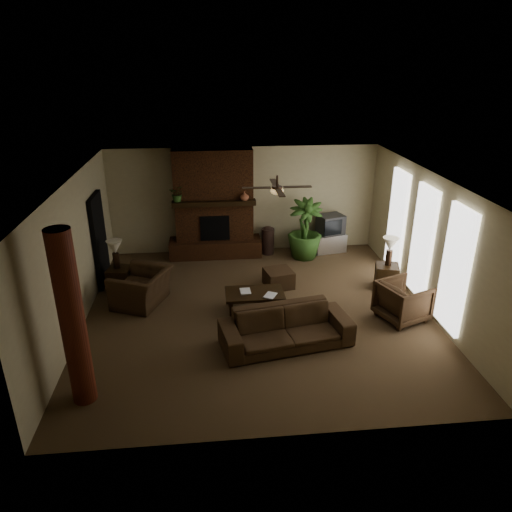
{
  "coord_description": "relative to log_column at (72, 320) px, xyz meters",
  "views": [
    {
      "loc": [
        -0.92,
        -8.55,
        4.91
      ],
      "look_at": [
        0.0,
        0.4,
        1.1
      ],
      "focal_mm": 33.2,
      "sensor_mm": 36.0,
      "label": 1
    }
  ],
  "objects": [
    {
      "name": "coffee_table",
      "position": [
        2.89,
        2.47,
        -1.03
      ],
      "size": [
        1.2,
        0.7,
        0.43
      ],
      "color": "black",
      "rests_on": "ground"
    },
    {
      "name": "tv",
      "position": [
        5.24,
        5.54,
        -0.64
      ],
      "size": [
        0.77,
        0.69,
        0.52
      ],
      "color": "#333235",
      "rests_on": "tv_stand"
    },
    {
      "name": "room_shell",
      "position": [
        2.95,
        2.4,
        0.0
      ],
      "size": [
        7.0,
        7.0,
        7.0
      ],
      "color": "brown",
      "rests_on": "ground"
    },
    {
      "name": "log_column",
      "position": [
        0.0,
        0.0,
        0.0
      ],
      "size": [
        0.36,
        0.36,
        2.8
      ],
      "primitive_type": "cylinder",
      "color": "#602718",
      "rests_on": "ground"
    },
    {
      "name": "book_b",
      "position": [
        3.09,
        2.33,
        -0.82
      ],
      "size": [
        0.2,
        0.12,
        0.29
      ],
      "primitive_type": "imported",
      "rotation": [
        0.0,
        0.0,
        -0.51
      ],
      "color": "#999999",
      "rests_on": "coffee_table"
    },
    {
      "name": "ottoman",
      "position": [
        3.55,
        3.56,
        -1.2
      ],
      "size": [
        0.71,
        0.71,
        0.4
      ],
      "primitive_type": "cube",
      "rotation": [
        0.0,
        0.0,
        0.21
      ],
      "color": "#3D2B1A",
      "rests_on": "ground"
    },
    {
      "name": "mantel_vase",
      "position": [
        2.92,
        5.32,
        0.27
      ],
      "size": [
        0.26,
        0.27,
        0.22
      ],
      "primitive_type": "imported",
      "rotation": [
        0.0,
        0.0,
        0.2
      ],
      "color": "#99583D",
      "rests_on": "fireplace"
    },
    {
      "name": "lamp_right",
      "position": [
        6.01,
        3.29,
        -0.4
      ],
      "size": [
        0.39,
        0.39,
        0.65
      ],
      "color": "black",
      "rests_on": "side_table_right"
    },
    {
      "name": "side_table_right",
      "position": [
        5.99,
        3.25,
        -1.12
      ],
      "size": [
        0.62,
        0.62,
        0.55
      ],
      "primitive_type": "cube",
      "rotation": [
        0.0,
        0.0,
        -0.28
      ],
      "color": "black",
      "rests_on": "ground"
    },
    {
      "name": "ceiling_fan",
      "position": [
        3.35,
        2.7,
        1.13
      ],
      "size": [
        1.35,
        1.35,
        0.37
      ],
      "color": "black",
      "rests_on": "ceiling"
    },
    {
      "name": "floor_vase",
      "position": [
        3.55,
        5.55,
        -0.97
      ],
      "size": [
        0.34,
        0.34,
        0.77
      ],
      "color": "#34221D",
      "rests_on": "ground"
    },
    {
      "name": "lamp_left",
      "position": [
        -0.07,
        3.74,
        -0.4
      ],
      "size": [
        0.41,
        0.41,
        0.65
      ],
      "color": "black",
      "rests_on": "side_table_left"
    },
    {
      "name": "tv_stand",
      "position": [
        5.22,
        5.55,
        -1.15
      ],
      "size": [
        0.93,
        0.65,
        0.5
      ],
      "primitive_type": "cube",
      "rotation": [
        0.0,
        0.0,
        0.19
      ],
      "color": "silver",
      "rests_on": "ground"
    },
    {
      "name": "armchair_right",
      "position": [
        5.81,
        1.85,
        -0.96
      ],
      "size": [
        1.06,
        1.09,
        0.89
      ],
      "primitive_type": "imported",
      "rotation": [
        0.0,
        0.0,
        1.94
      ],
      "color": "#3D2B1A",
      "rests_on": "ground"
    },
    {
      "name": "fireplace",
      "position": [
        2.15,
        5.62,
        -0.24
      ],
      "size": [
        2.4,
        0.7,
        2.8
      ],
      "color": "#4B2814",
      "rests_on": "ground"
    },
    {
      "name": "book_a",
      "position": [
        2.59,
        2.5,
        -0.83
      ],
      "size": [
        0.22,
        0.04,
        0.29
      ],
      "primitive_type": "imported",
      "rotation": [
        0.0,
        0.0,
        0.05
      ],
      "color": "#999999",
      "rests_on": "coffee_table"
    },
    {
      "name": "sofa",
      "position": [
        3.33,
        1.17,
        -0.94
      ],
      "size": [
        2.46,
        1.1,
        0.93
      ],
      "primitive_type": "imported",
      "rotation": [
        0.0,
        0.0,
        0.18
      ],
      "color": "#3D2B1A",
      "rests_on": "ground"
    },
    {
      "name": "floor_plant",
      "position": [
        4.47,
        5.19,
        -0.96
      ],
      "size": [
        0.99,
        1.62,
        0.87
      ],
      "primitive_type": "imported",
      "rotation": [
        0.0,
        0.0,
        -0.08
      ],
      "color": "#345B24",
      "rests_on": "ground"
    },
    {
      "name": "doorway",
      "position": [
        -0.49,
        4.2,
        -0.35
      ],
      "size": [
        0.1,
        1.0,
        2.1
      ],
      "primitive_type": "cube",
      "color": "black",
      "rests_on": "ground"
    },
    {
      "name": "armchair_left",
      "position": [
        0.53,
        3.04,
        -0.9
      ],
      "size": [
        1.13,
        1.34,
        1.0
      ],
      "primitive_type": "imported",
      "rotation": [
        0.0,
        0.0,
        -1.96
      ],
      "color": "#3D2B1A",
      "rests_on": "ground"
    },
    {
      "name": "mantel_plant",
      "position": [
        1.26,
        5.38,
        0.32
      ],
      "size": [
        0.46,
        0.49,
        0.33
      ],
      "primitive_type": "imported",
      "rotation": [
        0.0,
        0.0,
        -0.2
      ],
      "color": "#345B24",
      "rests_on": "fireplace"
    },
    {
      "name": "side_table_left",
      "position": [
        -0.02,
        3.71,
        -1.12
      ],
      "size": [
        0.58,
        0.58,
        0.55
      ],
      "primitive_type": "cube",
      "rotation": [
        0.0,
        0.0,
        -0.17
      ],
      "color": "black",
      "rests_on": "ground"
    },
    {
      "name": "windows",
      "position": [
        6.4,
        2.6,
        -0.05
      ],
      "size": [
        0.08,
        3.65,
        2.35
      ],
      "color": "white",
      "rests_on": "ground"
    }
  ]
}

